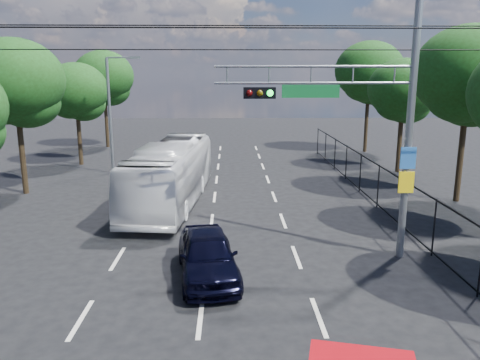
{
  "coord_description": "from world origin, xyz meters",
  "views": [
    {
      "loc": [
        0.75,
        -6.75,
        6.0
      ],
      "look_at": [
        1.08,
        7.44,
        2.8
      ],
      "focal_mm": 35.0,
      "sensor_mm": 36.0,
      "label": 1
    }
  ],
  "objects_px": {
    "white_van": "(147,177)",
    "signal_mast": "(373,100)",
    "navy_hatchback": "(207,255)",
    "white_bus": "(171,173)"
  },
  "relations": [
    {
      "from": "white_van",
      "to": "signal_mast",
      "type": "bearing_deg",
      "value": -42.35
    },
    {
      "from": "signal_mast",
      "to": "navy_hatchback",
      "type": "xyz_separation_m",
      "value": [
        -5.21,
        -1.51,
        -4.53
      ]
    },
    {
      "from": "white_bus",
      "to": "white_van",
      "type": "height_order",
      "value": "white_bus"
    },
    {
      "from": "signal_mast",
      "to": "white_bus",
      "type": "distance_m",
      "value": 10.72
    },
    {
      "from": "white_bus",
      "to": "signal_mast",
      "type": "bearing_deg",
      "value": -38.34
    },
    {
      "from": "signal_mast",
      "to": "white_bus",
      "type": "bearing_deg",
      "value": 136.58
    },
    {
      "from": "navy_hatchback",
      "to": "white_bus",
      "type": "xyz_separation_m",
      "value": [
        -2.08,
        8.41,
        0.74
      ]
    },
    {
      "from": "signal_mast",
      "to": "white_bus",
      "type": "xyz_separation_m",
      "value": [
        -7.28,
        6.89,
        -3.79
      ]
    },
    {
      "from": "signal_mast",
      "to": "navy_hatchback",
      "type": "bearing_deg",
      "value": -163.81
    },
    {
      "from": "signal_mast",
      "to": "navy_hatchback",
      "type": "relative_size",
      "value": 2.27
    }
  ]
}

